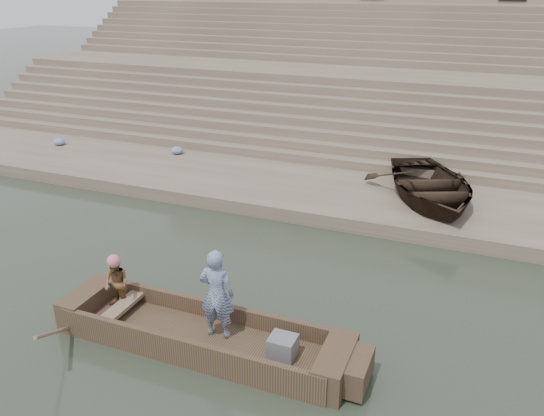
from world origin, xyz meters
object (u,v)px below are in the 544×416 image
Objects in this scene: standing_man at (217,294)px; television at (282,347)px; main_rowboat at (201,340)px; rowing_man at (117,284)px; beached_rowboat at (430,185)px.

television is (1.31, -0.15, -0.67)m from standing_man.
television is (1.60, 0.00, 0.31)m from main_rowboat.
rowing_man is (-2.23, 0.04, -0.31)m from standing_man.
television is at bearing 0.00° from main_rowboat.
standing_man is 1.55× the size of rowing_man.
beached_rowboat is (1.48, 7.93, 0.44)m from television.
main_rowboat is 8.54m from beached_rowboat.
main_rowboat is 1.04m from standing_man.
standing_man is 2.25m from rowing_man.
beached_rowboat reaches higher than television.
standing_man reaches higher than rowing_man.
standing_man reaches higher than beached_rowboat.
television is 0.10× the size of beached_rowboat.
television is 8.08m from beached_rowboat.
standing_man is 0.39× the size of beached_rowboat.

